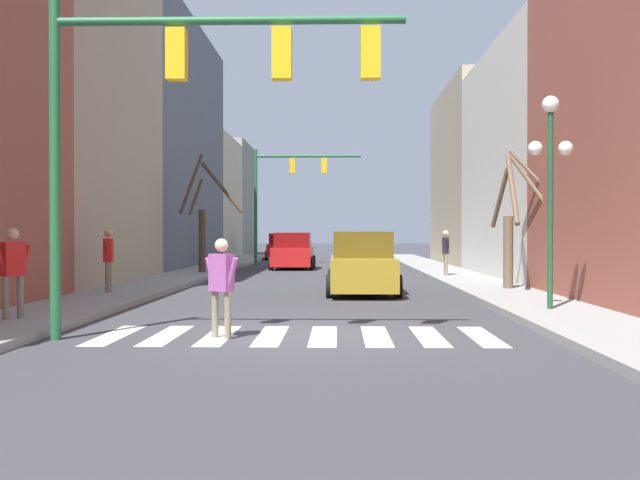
{
  "coord_description": "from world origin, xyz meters",
  "views": [
    {
      "loc": [
        0.7,
        -12.94,
        1.76
      ],
      "look_at": [
        -0.07,
        18.72,
        1.48
      ],
      "focal_mm": 42.0,
      "sensor_mm": 36.0,
      "label": 1
    }
  ],
  "objects_px": {
    "traffic_signal_far": "(285,182)",
    "street_tree_right_far": "(204,221)",
    "traffic_signal_near": "(188,87)",
    "car_parked_left_near": "(293,252)",
    "pedestrian_waiting_at_curb": "(108,254)",
    "car_parked_right_near": "(283,247)",
    "car_parked_right_far": "(362,265)",
    "pedestrian_near_right_corner": "(221,279)",
    "street_tree_left_near": "(513,222)",
    "pedestrian_on_right_sidewalk": "(446,249)",
    "pedestrian_on_left_sidewalk": "(13,265)",
    "street_lamp_right_corner": "(550,159)"
  },
  "relations": [
    {
      "from": "car_parked_right_near",
      "to": "traffic_signal_near",
      "type": "bearing_deg",
      "value": -178.13
    },
    {
      "from": "car_parked_right_far",
      "to": "pedestrian_on_right_sidewalk",
      "type": "relative_size",
      "value": 2.82
    },
    {
      "from": "street_lamp_right_corner",
      "to": "street_tree_left_near",
      "type": "height_order",
      "value": "street_lamp_right_corner"
    },
    {
      "from": "traffic_signal_far",
      "to": "pedestrian_near_right_corner",
      "type": "relative_size",
      "value": 3.9
    },
    {
      "from": "traffic_signal_far",
      "to": "pedestrian_near_right_corner",
      "type": "distance_m",
      "value": 29.99
    },
    {
      "from": "car_parked_left_near",
      "to": "street_tree_right_far",
      "type": "distance_m",
      "value": 7.14
    },
    {
      "from": "traffic_signal_far",
      "to": "street_tree_right_far",
      "type": "bearing_deg",
      "value": -102.44
    },
    {
      "from": "traffic_signal_far",
      "to": "car_parked_right_far",
      "type": "xyz_separation_m",
      "value": [
        3.7,
        -20.37,
        -3.85
      ]
    },
    {
      "from": "car_parked_left_near",
      "to": "pedestrian_on_right_sidewalk",
      "type": "bearing_deg",
      "value": 38.89
    },
    {
      "from": "pedestrian_near_right_corner",
      "to": "traffic_signal_far",
      "type": "bearing_deg",
      "value": 125.16
    },
    {
      "from": "street_lamp_right_corner",
      "to": "pedestrian_near_right_corner",
      "type": "relative_size",
      "value": 2.71
    },
    {
      "from": "pedestrian_on_left_sidewalk",
      "to": "street_tree_left_near",
      "type": "xyz_separation_m",
      "value": [
        11.2,
        7.97,
        0.92
      ]
    },
    {
      "from": "car_parked_left_near",
      "to": "traffic_signal_far",
      "type": "bearing_deg",
      "value": -171.88
    },
    {
      "from": "street_lamp_right_corner",
      "to": "pedestrian_near_right_corner",
      "type": "xyz_separation_m",
      "value": [
        -6.47,
        -3.57,
        -2.36
      ]
    },
    {
      "from": "traffic_signal_far",
      "to": "street_tree_left_near",
      "type": "height_order",
      "value": "traffic_signal_far"
    },
    {
      "from": "car_parked_right_far",
      "to": "street_tree_left_near",
      "type": "height_order",
      "value": "street_tree_left_near"
    },
    {
      "from": "pedestrian_near_right_corner",
      "to": "car_parked_right_far",
      "type": "bearing_deg",
      "value": 107.33
    },
    {
      "from": "pedestrian_near_right_corner",
      "to": "street_tree_right_far",
      "type": "height_order",
      "value": "street_tree_right_far"
    },
    {
      "from": "traffic_signal_far",
      "to": "street_tree_right_far",
      "type": "relative_size",
      "value": 1.33
    },
    {
      "from": "traffic_signal_near",
      "to": "pedestrian_waiting_at_curb",
      "type": "height_order",
      "value": "traffic_signal_near"
    },
    {
      "from": "pedestrian_on_right_sidewalk",
      "to": "pedestrian_waiting_at_curb",
      "type": "distance_m",
      "value": 13.56
    },
    {
      "from": "car_parked_right_near",
      "to": "pedestrian_near_right_corner",
      "type": "height_order",
      "value": "car_parked_right_near"
    },
    {
      "from": "traffic_signal_near",
      "to": "street_tree_left_near",
      "type": "height_order",
      "value": "traffic_signal_near"
    },
    {
      "from": "car_parked_left_near",
      "to": "pedestrian_on_left_sidewalk",
      "type": "distance_m",
      "value": 23.31
    },
    {
      "from": "pedestrian_waiting_at_curb",
      "to": "pedestrian_on_right_sidewalk",
      "type": "bearing_deg",
      "value": -59.08
    },
    {
      "from": "traffic_signal_far",
      "to": "car_parked_left_near",
      "type": "distance_m",
      "value": 6.61
    },
    {
      "from": "street_lamp_right_corner",
      "to": "pedestrian_on_left_sidewalk",
      "type": "height_order",
      "value": "street_lamp_right_corner"
    },
    {
      "from": "traffic_signal_near",
      "to": "car_parked_left_near",
      "type": "height_order",
      "value": "traffic_signal_near"
    },
    {
      "from": "pedestrian_on_left_sidewalk",
      "to": "pedestrian_near_right_corner",
      "type": "bearing_deg",
      "value": -71.55
    },
    {
      "from": "street_lamp_right_corner",
      "to": "pedestrian_near_right_corner",
      "type": "height_order",
      "value": "street_lamp_right_corner"
    },
    {
      "from": "car_parked_right_far",
      "to": "pedestrian_near_right_corner",
      "type": "distance_m",
      "value": 9.74
    },
    {
      "from": "traffic_signal_far",
      "to": "car_parked_left_near",
      "type": "height_order",
      "value": "traffic_signal_far"
    },
    {
      "from": "traffic_signal_far",
      "to": "car_parked_left_near",
      "type": "relative_size",
      "value": 1.55
    },
    {
      "from": "street_lamp_right_corner",
      "to": "car_parked_left_near",
      "type": "xyz_separation_m",
      "value": [
        -6.76,
        20.85,
        -2.52
      ]
    },
    {
      "from": "car_parked_right_far",
      "to": "pedestrian_waiting_at_curb",
      "type": "xyz_separation_m",
      "value": [
        -6.99,
        -1.53,
        0.34
      ]
    },
    {
      "from": "pedestrian_on_left_sidewalk",
      "to": "street_tree_left_near",
      "type": "relative_size",
      "value": 0.42
    },
    {
      "from": "car_parked_right_far",
      "to": "pedestrian_waiting_at_curb",
      "type": "relative_size",
      "value": 2.8
    },
    {
      "from": "car_parked_left_near",
      "to": "traffic_signal_near",
      "type": "bearing_deg",
      "value": -0.5
    },
    {
      "from": "car_parked_right_far",
      "to": "car_parked_left_near",
      "type": "bearing_deg",
      "value": 11.07
    },
    {
      "from": "car_parked_right_far",
      "to": "street_tree_left_near",
      "type": "distance_m",
      "value": 4.57
    },
    {
      "from": "pedestrian_on_left_sidewalk",
      "to": "pedestrian_on_right_sidewalk",
      "type": "relative_size",
      "value": 0.99
    },
    {
      "from": "car_parked_right_far",
      "to": "pedestrian_near_right_corner",
      "type": "relative_size",
      "value": 2.92
    },
    {
      "from": "pedestrian_on_right_sidewalk",
      "to": "street_tree_left_near",
      "type": "height_order",
      "value": "street_tree_left_near"
    },
    {
      "from": "traffic_signal_near",
      "to": "pedestrian_on_right_sidewalk",
      "type": "distance_m",
      "value": 18.24
    },
    {
      "from": "traffic_signal_far",
      "to": "pedestrian_near_right_corner",
      "type": "height_order",
      "value": "traffic_signal_far"
    },
    {
      "from": "traffic_signal_near",
      "to": "street_tree_left_near",
      "type": "xyz_separation_m",
      "value": [
        7.56,
        9.64,
        -2.08
      ]
    },
    {
      "from": "street_tree_right_far",
      "to": "car_parked_left_near",
      "type": "bearing_deg",
      "value": 61.89
    },
    {
      "from": "car_parked_right_near",
      "to": "car_parked_right_far",
      "type": "bearing_deg",
      "value": -171.23
    },
    {
      "from": "car_parked_right_far",
      "to": "car_parked_left_near",
      "type": "height_order",
      "value": "car_parked_right_far"
    },
    {
      "from": "pedestrian_on_left_sidewalk",
      "to": "pedestrian_waiting_at_curb",
      "type": "bearing_deg",
      "value": 39.1
    }
  ]
}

